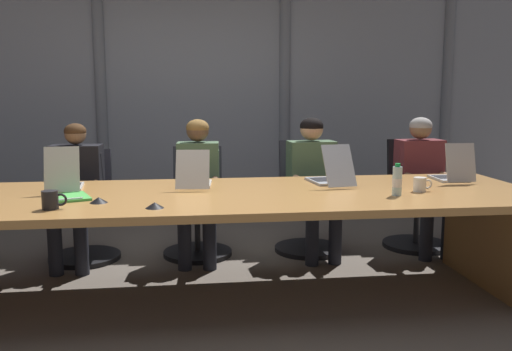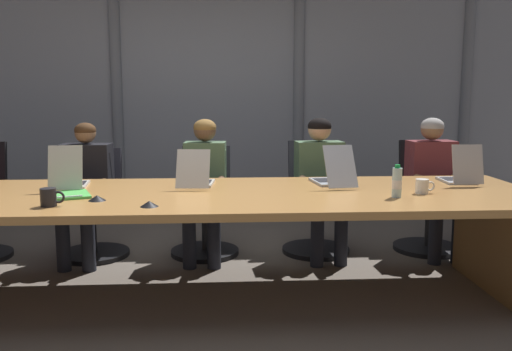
{
  "view_description": "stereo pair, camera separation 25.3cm",
  "coord_description": "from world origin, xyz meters",
  "px_view_note": "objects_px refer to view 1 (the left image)",
  "views": [
    {
      "loc": [
        -0.11,
        -3.63,
        1.42
      ],
      "look_at": [
        0.38,
        0.11,
        0.84
      ],
      "focal_mm": 38.31,
      "sensor_mm": 36.0,
      "label": 1
    },
    {
      "loc": [
        0.15,
        -3.66,
        1.42
      ],
      "look_at": [
        0.38,
        0.11,
        0.84
      ],
      "focal_mm": 38.31,
      "sensor_mm": 36.0,
      "label": 2
    }
  ],
  "objects_px": {
    "coffee_mug_near": "(51,200)",
    "conference_mic_right_side": "(155,205)",
    "office_chair_right_mid": "(307,209)",
    "conference_mic_middle": "(99,200)",
    "water_bottle_primary": "(397,181)",
    "person_center": "(198,181)",
    "person_right_end": "(423,175)",
    "laptop_left_mid": "(65,181)",
    "office_chair_right_end": "(415,206)",
    "office_chair_left_mid": "(84,218)",
    "person_left_mid": "(75,185)",
    "coffee_mug_far": "(420,184)",
    "laptop_right_mid": "(330,176)",
    "laptop_center": "(194,179)",
    "person_right_mid": "(314,177)",
    "laptop_right_end": "(452,173)",
    "spiral_notepad": "(70,197)",
    "office_chair_center": "(197,214)"
  },
  "relations": [
    {
      "from": "coffee_mug_near",
      "to": "laptop_right_mid",
      "type": "bearing_deg",
      "value": 19.59
    },
    {
      "from": "water_bottle_primary",
      "to": "conference_mic_right_side",
      "type": "distance_m",
      "value": 1.58
    },
    {
      "from": "person_right_end",
      "to": "person_center",
      "type": "bearing_deg",
      "value": -92.95
    },
    {
      "from": "office_chair_right_mid",
      "to": "person_center",
      "type": "relative_size",
      "value": 0.82
    },
    {
      "from": "person_right_mid",
      "to": "office_chair_right_end",
      "type": "bearing_deg",
      "value": 94.7
    },
    {
      "from": "person_right_mid",
      "to": "coffee_mug_far",
      "type": "bearing_deg",
      "value": 21.29
    },
    {
      "from": "person_center",
      "to": "person_right_end",
      "type": "height_order",
      "value": "person_right_end"
    },
    {
      "from": "person_left_mid",
      "to": "coffee_mug_near",
      "type": "distance_m",
      "value": 1.33
    },
    {
      "from": "office_chair_right_mid",
      "to": "office_chair_left_mid",
      "type": "bearing_deg",
      "value": -92.31
    },
    {
      "from": "laptop_center",
      "to": "coffee_mug_far",
      "type": "xyz_separation_m",
      "value": [
        1.54,
        -0.4,
        -0.01
      ]
    },
    {
      "from": "person_left_mid",
      "to": "conference_mic_middle",
      "type": "relative_size",
      "value": 10.6
    },
    {
      "from": "office_chair_left_mid",
      "to": "person_center",
      "type": "bearing_deg",
      "value": 80.99
    },
    {
      "from": "laptop_center",
      "to": "person_right_end",
      "type": "relative_size",
      "value": 0.38
    },
    {
      "from": "laptop_right_mid",
      "to": "conference_mic_middle",
      "type": "height_order",
      "value": "laptop_right_mid"
    },
    {
      "from": "office_chair_right_mid",
      "to": "coffee_mug_near",
      "type": "relative_size",
      "value": 6.82
    },
    {
      "from": "office_chair_right_mid",
      "to": "person_left_mid",
      "type": "xyz_separation_m",
      "value": [
        -1.98,
        -0.16,
        0.29
      ]
    },
    {
      "from": "office_chair_left_mid",
      "to": "office_chair_right_mid",
      "type": "distance_m",
      "value": 1.95
    },
    {
      "from": "laptop_left_mid",
      "to": "office_chair_right_end",
      "type": "relative_size",
      "value": 0.45
    },
    {
      "from": "office_chair_right_mid",
      "to": "conference_mic_middle",
      "type": "xyz_separation_m",
      "value": [
        -1.62,
        -1.32,
        0.39
      ]
    },
    {
      "from": "person_right_end",
      "to": "coffee_mug_far",
      "type": "height_order",
      "value": "person_right_end"
    },
    {
      "from": "laptop_left_mid",
      "to": "laptop_center",
      "type": "xyz_separation_m",
      "value": [
        0.9,
        0.02,
        -0.01
      ]
    },
    {
      "from": "person_center",
      "to": "spiral_notepad",
      "type": "xyz_separation_m",
      "value": [
        -0.84,
        -0.99,
        0.07
      ]
    },
    {
      "from": "spiral_notepad",
      "to": "person_center",
      "type": "bearing_deg",
      "value": 28.69
    },
    {
      "from": "person_left_mid",
      "to": "conference_mic_middle",
      "type": "xyz_separation_m",
      "value": [
        0.37,
        -1.16,
        0.1
      ]
    },
    {
      "from": "coffee_mug_far",
      "to": "conference_mic_middle",
      "type": "height_order",
      "value": "coffee_mug_far"
    },
    {
      "from": "person_right_end",
      "to": "coffee_mug_near",
      "type": "bearing_deg",
      "value": -68.57
    },
    {
      "from": "laptop_right_end",
      "to": "office_chair_right_end",
      "type": "distance_m",
      "value": 0.91
    },
    {
      "from": "person_right_mid",
      "to": "conference_mic_right_side",
      "type": "xyz_separation_m",
      "value": [
        -1.29,
        -1.37,
        0.07
      ]
    },
    {
      "from": "laptop_center",
      "to": "laptop_right_mid",
      "type": "height_order",
      "value": "laptop_right_mid"
    },
    {
      "from": "laptop_right_mid",
      "to": "person_right_end",
      "type": "bearing_deg",
      "value": -64.79
    },
    {
      "from": "office_chair_right_end",
      "to": "water_bottle_primary",
      "type": "xyz_separation_m",
      "value": [
        -0.72,
        -1.33,
        0.47
      ]
    },
    {
      "from": "spiral_notepad",
      "to": "laptop_right_mid",
      "type": "bearing_deg",
      "value": -10.33
    },
    {
      "from": "laptop_center",
      "to": "office_chair_right_mid",
      "type": "xyz_separation_m",
      "value": [
        1.02,
        0.81,
        -0.43
      ]
    },
    {
      "from": "laptop_right_mid",
      "to": "office_chair_right_mid",
      "type": "xyz_separation_m",
      "value": [
        0.02,
        0.82,
        -0.43
      ]
    },
    {
      "from": "coffee_mug_near",
      "to": "conference_mic_right_side",
      "type": "bearing_deg",
      "value": -4.62
    },
    {
      "from": "laptop_left_mid",
      "to": "office_chair_center",
      "type": "distance_m",
      "value": 1.32
    },
    {
      "from": "office_chair_right_mid",
      "to": "person_right_mid",
      "type": "height_order",
      "value": "person_right_mid"
    },
    {
      "from": "person_right_end",
      "to": "coffee_mug_far",
      "type": "distance_m",
      "value": 1.16
    },
    {
      "from": "laptop_right_end",
      "to": "conference_mic_right_side",
      "type": "xyz_separation_m",
      "value": [
        -2.22,
        -0.72,
        -0.04
      ]
    },
    {
      "from": "person_right_end",
      "to": "water_bottle_primary",
      "type": "distance_m",
      "value": 1.38
    },
    {
      "from": "office_chair_left_mid",
      "to": "office_chair_right_end",
      "type": "bearing_deg",
      "value": 90.38
    },
    {
      "from": "office_chair_left_mid",
      "to": "person_left_mid",
      "type": "distance_m",
      "value": 0.35
    },
    {
      "from": "person_right_mid",
      "to": "conference_mic_middle",
      "type": "xyz_separation_m",
      "value": [
        -1.64,
        -1.16,
        0.07
      ]
    },
    {
      "from": "office_chair_right_mid",
      "to": "person_right_mid",
      "type": "distance_m",
      "value": 0.36
    },
    {
      "from": "person_right_end",
      "to": "laptop_right_mid",
      "type": "bearing_deg",
      "value": -60.6
    },
    {
      "from": "office_chair_left_mid",
      "to": "laptop_left_mid",
      "type": "bearing_deg",
      "value": 2.58
    },
    {
      "from": "person_left_mid",
      "to": "coffee_mug_far",
      "type": "bearing_deg",
      "value": 70.84
    },
    {
      "from": "person_right_mid",
      "to": "laptop_right_end",
      "type": "bearing_deg",
      "value": 51.27
    },
    {
      "from": "office_chair_right_end",
      "to": "conference_mic_middle",
      "type": "xyz_separation_m",
      "value": [
        -2.64,
        -1.32,
        0.39
      ]
    },
    {
      "from": "person_center",
      "to": "coffee_mug_far",
      "type": "height_order",
      "value": "person_center"
    }
  ]
}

